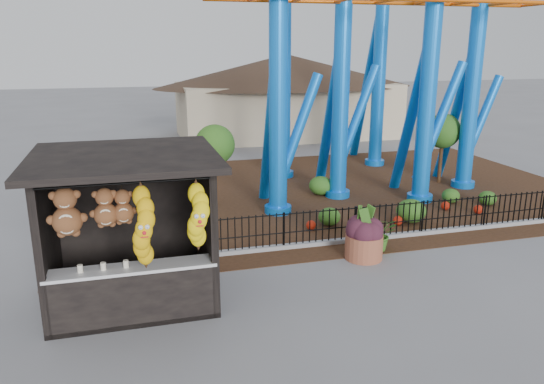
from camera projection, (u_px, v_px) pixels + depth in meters
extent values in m
plane|color=slate|center=(288.00, 306.00, 10.75)|extent=(120.00, 120.00, 0.00)
cube|color=#331E11|center=(329.00, 191.00, 19.20)|extent=(18.00, 12.00, 0.02)
cube|color=gray|center=(395.00, 236.00, 14.54)|extent=(18.00, 0.18, 0.12)
cube|color=black|center=(135.00, 296.00, 11.08)|extent=(3.20, 2.60, 0.10)
cube|color=black|center=(129.00, 212.00, 11.84)|extent=(3.20, 0.12, 3.00)
cube|color=black|center=(48.00, 238.00, 10.30)|extent=(0.12, 2.60, 3.00)
cube|color=black|center=(205.00, 224.00, 11.09)|extent=(0.12, 2.60, 3.00)
cube|color=black|center=(124.00, 157.00, 10.04)|extent=(3.50, 3.40, 0.12)
cube|color=black|center=(39.00, 262.00, 9.16)|extent=(0.14, 0.14, 3.00)
cube|color=black|center=(215.00, 245.00, 9.94)|extent=(0.14, 0.14, 3.00)
cube|color=black|center=(134.00, 296.00, 9.97)|extent=(3.00, 0.50, 1.10)
cube|color=silver|center=(132.00, 268.00, 9.82)|extent=(3.10, 0.55, 0.06)
cylinder|color=black|center=(125.00, 183.00, 8.98)|extent=(2.90, 0.04, 0.04)
cylinder|color=blue|center=(278.00, 101.00, 15.76)|extent=(0.56, 0.56, 7.00)
cylinder|color=blue|center=(278.00, 209.00, 16.67)|extent=(0.84, 0.84, 0.24)
cylinder|color=blue|center=(341.00, 91.00, 17.47)|extent=(0.56, 0.56, 7.30)
cylinder|color=blue|center=(337.00, 193.00, 18.42)|extent=(0.84, 0.84, 0.24)
cylinder|color=blue|center=(428.00, 89.00, 16.97)|extent=(0.56, 0.56, 7.50)
cylinder|color=blue|center=(420.00, 197.00, 17.95)|extent=(0.84, 0.84, 0.24)
cylinder|color=blue|center=(471.00, 97.00, 18.85)|extent=(0.56, 0.56, 6.60)
cylinder|color=blue|center=(463.00, 184.00, 19.70)|extent=(0.84, 0.84, 0.24)
cylinder|color=blue|center=(284.00, 55.00, 19.99)|extent=(0.56, 0.56, 9.50)
cylinder|color=blue|center=(283.00, 174.00, 21.23)|extent=(0.84, 0.84, 0.24)
cylinder|color=blue|center=(381.00, 41.00, 21.93)|extent=(0.56, 0.56, 10.50)
cylinder|color=blue|center=(374.00, 162.00, 23.31)|extent=(0.84, 0.84, 0.24)
cylinder|color=blue|center=(270.00, 126.00, 16.83)|extent=(0.36, 2.21, 5.85)
cylinder|color=blue|center=(297.00, 133.00, 16.50)|extent=(1.62, 0.32, 3.73)
cylinder|color=blue|center=(330.00, 115.00, 18.56)|extent=(0.36, 2.29, 6.10)
cylinder|color=blue|center=(355.00, 122.00, 18.23)|extent=(1.67, 0.32, 3.88)
cylinder|color=blue|center=(412.00, 115.00, 18.06)|extent=(0.36, 2.34, 6.26)
cylinder|color=blue|center=(439.00, 122.00, 17.73)|extent=(1.71, 0.32, 3.99)
cylinder|color=blue|center=(454.00, 117.00, 19.90)|extent=(0.36, 2.10, 5.53)
cylinder|color=blue|center=(480.00, 123.00, 19.57)|extent=(1.54, 0.32, 3.52)
cylinder|color=brown|center=(364.00, 247.00, 13.07)|extent=(0.98, 0.98, 0.62)
ellipsoid|color=#351521|center=(365.00, 222.00, 12.90)|extent=(0.70, 0.70, 0.64)
imported|color=#2F5A1A|center=(380.00, 234.00, 13.58)|extent=(0.89, 0.80, 0.89)
ellipsoid|color=#2C581A|center=(329.00, 217.00, 15.45)|extent=(0.65, 0.65, 0.52)
ellipsoid|color=#2C581A|center=(411.00, 211.00, 15.68)|extent=(0.87, 0.87, 0.70)
ellipsoid|color=#2C581A|center=(451.00, 196.00, 17.68)|extent=(0.59, 0.59, 0.47)
ellipsoid|color=#2C581A|center=(321.00, 186.00, 18.58)|extent=(0.82, 0.82, 0.66)
ellipsoid|color=#2C581A|center=(488.00, 198.00, 17.41)|extent=(0.58, 0.58, 0.47)
sphere|color=#AA1C0B|center=(311.00, 225.00, 15.09)|extent=(0.28, 0.28, 0.28)
sphere|color=#AA1C0B|center=(398.00, 221.00, 15.48)|extent=(0.28, 0.28, 0.28)
sphere|color=#AA1C0B|center=(445.00, 206.00, 16.91)|extent=(0.28, 0.28, 0.28)
sphere|color=#AA1C0B|center=(478.00, 209.00, 16.53)|extent=(0.28, 0.28, 0.28)
cube|color=#BFAD8C|center=(286.00, 110.00, 30.45)|extent=(12.00, 6.00, 3.00)
cone|color=#332319|center=(286.00, 67.00, 29.80)|extent=(15.00, 15.00, 1.80)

